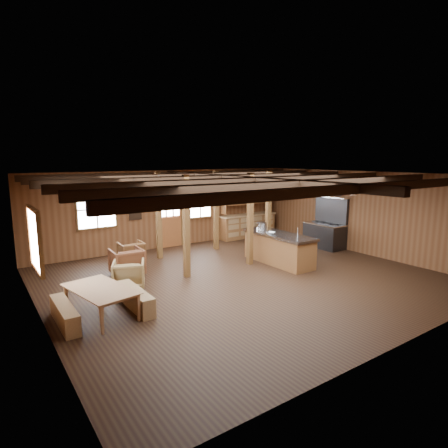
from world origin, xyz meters
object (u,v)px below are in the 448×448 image
(commercial_range, at_px, (326,231))
(armchair_c, at_px, (129,275))
(kitchen_island, at_px, (279,248))
(armchair_a, at_px, (131,252))
(armchair_b, at_px, (127,262))
(dining_table, at_px, (103,302))

(commercial_range, distance_m, armchair_c, 7.51)
(kitchen_island, relative_size, armchair_a, 3.39)
(armchair_b, xyz_separation_m, armchair_c, (-0.32, -1.02, -0.03))
(armchair_a, height_order, armchair_c, armchair_c)
(kitchen_island, height_order, armchair_c, kitchen_island)
(armchair_a, bearing_deg, dining_table, 64.16)
(commercial_range, height_order, armchair_b, commercial_range)
(armchair_b, bearing_deg, armchair_a, -113.52)
(armchair_c, bearing_deg, commercial_range, -155.35)
(commercial_range, relative_size, dining_table, 1.09)
(kitchen_island, bearing_deg, commercial_range, 12.18)
(commercial_range, height_order, dining_table, commercial_range)
(armchair_c, bearing_deg, armchair_b, -84.16)
(dining_table, distance_m, armchair_c, 1.67)
(armchair_c, bearing_deg, armchair_a, -88.82)
(armchair_b, bearing_deg, kitchen_island, 164.05)
(kitchen_island, xyz_separation_m, commercial_range, (2.85, 0.60, 0.14))
(dining_table, bearing_deg, armchair_c, -50.04)
(kitchen_island, height_order, armchair_a, kitchen_island)
(kitchen_island, distance_m, armchair_a, 4.59)
(armchair_c, bearing_deg, dining_table, 74.56)
(commercial_range, relative_size, armchair_b, 2.20)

